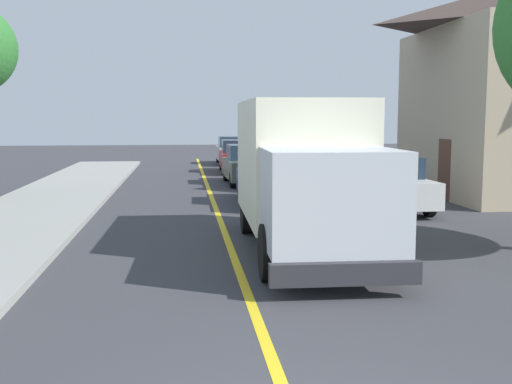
{
  "coord_description": "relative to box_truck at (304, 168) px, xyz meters",
  "views": [
    {
      "loc": [
        -1.02,
        -4.72,
        2.84
      ],
      "look_at": [
        0.39,
        7.13,
        1.4
      ],
      "focal_mm": 43.66,
      "sensor_mm": 36.0,
      "label": 1
    }
  ],
  "objects": [
    {
      "name": "box_truck",
      "position": [
        0.0,
        0.0,
        0.0
      ],
      "size": [
        2.56,
        7.23,
        3.2
      ],
      "color": "#F2EDCC",
      "rests_on": "ground"
    },
    {
      "name": "centre_line_yellow",
      "position": [
        -1.56,
        1.67,
        -1.76
      ],
      "size": [
        0.16,
        56.0,
        0.01
      ],
      "primitive_type": "cube",
      "color": "gold",
      "rests_on": "ground"
    },
    {
      "name": "parked_car_near",
      "position": [
        0.23,
        7.12,
        -0.97
      ],
      "size": [
        1.85,
        4.42,
        1.67
      ],
      "color": "#2D4793",
      "rests_on": "ground"
    },
    {
      "name": "parked_car_mid",
      "position": [
        0.17,
        13.3,
        -0.97
      ],
      "size": [
        1.91,
        4.44,
        1.67
      ],
      "color": "#4C564C",
      "rests_on": "ground"
    },
    {
      "name": "parked_car_furthest",
      "position": [
        0.45,
        24.68,
        -0.97
      ],
      "size": [
        1.8,
        4.4,
        1.67
      ],
      "color": "#B7B7BC",
      "rests_on": "ground"
    },
    {
      "name": "parked_van_across",
      "position": [
        3.64,
        5.25,
        -0.97
      ],
      "size": [
        1.85,
        4.42,
        1.67
      ],
      "color": "silver",
      "rests_on": "ground"
    },
    {
      "name": "parked_car_far",
      "position": [
        0.27,
        18.96,
        -0.97
      ],
      "size": [
        1.9,
        4.44,
        1.67
      ],
      "color": "maroon",
      "rests_on": "ground"
    }
  ]
}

